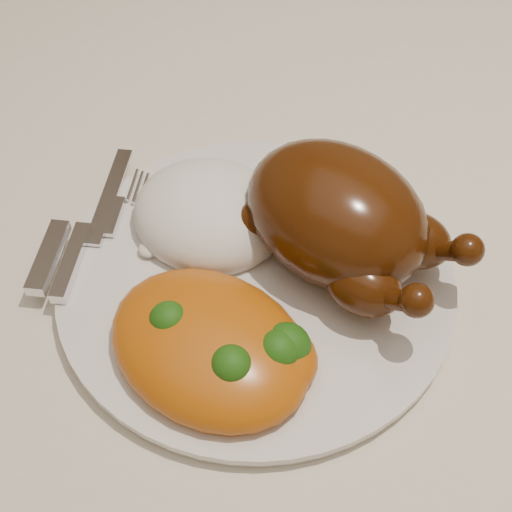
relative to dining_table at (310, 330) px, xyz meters
The scene contains 7 objects.
dining_table is the anchor object (origin of this frame).
tablecloth 0.07m from the dining_table, ahead, with size 1.73×1.03×0.18m.
dinner_plate 0.12m from the dining_table, 121.23° to the right, with size 0.29×0.29×0.01m, color silver.
roast_chicken 0.16m from the dining_table, 16.96° to the right, with size 0.18×0.14×0.09m.
rice_mound 0.15m from the dining_table, 164.88° to the right, with size 0.12×0.11×0.06m.
mac_and_cheese 0.18m from the dining_table, 97.07° to the right, with size 0.16×0.13×0.05m.
cutlery 0.22m from the dining_table, 151.67° to the right, with size 0.06×0.16×0.01m.
Camera 1 is at (0.13, -0.33, 1.19)m, focal length 50.00 mm.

